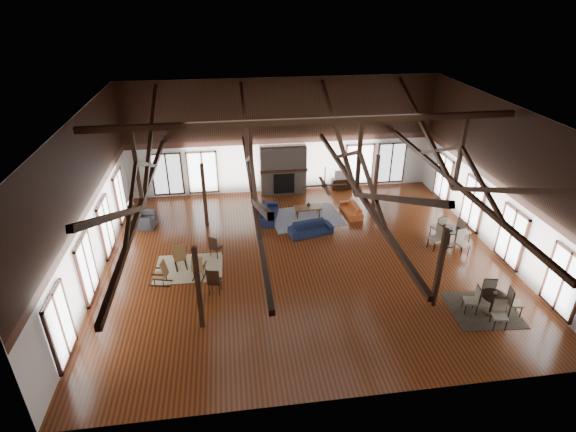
{
  "coord_description": "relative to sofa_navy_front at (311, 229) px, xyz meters",
  "views": [
    {
      "loc": [
        -2.78,
        -15.25,
        10.08
      ],
      "look_at": [
        -0.53,
        1.0,
        1.52
      ],
      "focal_mm": 28.0,
      "sensor_mm": 36.0,
      "label": 1
    }
  ],
  "objects": [
    {
      "name": "sofa_orange",
      "position": [
        2.33,
        1.68,
        -0.04
      ],
      "size": [
        1.72,
        0.78,
        0.49
      ],
      "primitive_type": "imported",
      "rotation": [
        0.0,
        0.0,
        -1.5
      ],
      "color": "#BA5124",
      "rests_on": "floor"
    },
    {
      "name": "ceiling_fan",
      "position": [
        -0.14,
        -3.0,
        3.45
      ],
      "size": [
        1.6,
        1.6,
        0.75
      ],
      "color": "black",
      "rests_on": "roof_truss"
    },
    {
      "name": "wall_front",
      "position": [
        -0.64,
        -9.0,
        2.72
      ],
      "size": [
        16.0,
        0.02,
        6.0
      ],
      "primitive_type": "cube",
      "color": "silver",
      "rests_on": "floor"
    },
    {
      "name": "cup_near",
      "position": [
        5.19,
        -6.12,
        0.49
      ],
      "size": [
        0.14,
        0.14,
        0.09
      ],
      "primitive_type": "imported",
      "rotation": [
        0.0,
        0.0,
        -0.21
      ],
      "color": "#B2B2B2",
      "rests_on": "cafe_table_near"
    },
    {
      "name": "rug_navy",
      "position": [
        0.06,
        1.62,
        -0.28
      ],
      "size": [
        3.61,
        2.89,
        0.01
      ],
      "primitive_type": "cube",
      "rotation": [
        0.0,
        0.0,
        0.12
      ],
      "color": "#1A2449",
      "rests_on": "floor"
    },
    {
      "name": "sofa_navy_left",
      "position": [
        -1.73,
        1.78,
        0.01
      ],
      "size": [
        2.16,
        1.22,
        0.59
      ],
      "primitive_type": "imported",
      "rotation": [
        0.0,
        0.0,
        1.35
      ],
      "color": "#171F40",
      "rests_on": "floor"
    },
    {
      "name": "coffee_table",
      "position": [
        0.18,
        1.77,
        0.14
      ],
      "size": [
        1.31,
        0.73,
        0.48
      ],
      "rotation": [
        0.0,
        0.0,
        0.08
      ],
      "color": "brown",
      "rests_on": "floor"
    },
    {
      "name": "rocking_chair_a",
      "position": [
        -5.59,
        -1.89,
        0.22
      ],
      "size": [
        0.6,
        0.9,
        1.07
      ],
      "rotation": [
        0.0,
        0.0,
        0.21
      ],
      "color": "brown",
      "rests_on": "floor"
    },
    {
      "name": "cup_far",
      "position": [
        5.73,
        -1.77,
        0.53
      ],
      "size": [
        0.16,
        0.16,
        0.1
      ],
      "primitive_type": "imported",
      "rotation": [
        0.0,
        0.0,
        0.38
      ],
      "color": "#B2B2B2",
      "rests_on": "cafe_table_far"
    },
    {
      "name": "wall_right",
      "position": [
        7.36,
        -2.0,
        2.72
      ],
      "size": [
        0.02,
        14.0,
        6.0
      ],
      "primitive_type": "cube",
      "color": "silver",
      "rests_on": "floor"
    },
    {
      "name": "cafe_table_near",
      "position": [
        5.14,
        -6.17,
        0.22
      ],
      "size": [
        1.97,
        1.97,
        1.01
      ],
      "rotation": [
        0.0,
        0.0,
        -0.22
      ],
      "color": "black",
      "rests_on": "floor"
    },
    {
      "name": "side_table_lamp",
      "position": [
        -8.1,
        2.31,
        0.17
      ],
      "size": [
        0.47,
        0.47,
        1.21
      ],
      "color": "black",
      "rests_on": "floor"
    },
    {
      "name": "rocking_chair_c",
      "position": [
        -6.17,
        -2.93,
        0.19
      ],
      "size": [
        0.85,
        0.57,
        1.0
      ],
      "rotation": [
        0.0,
        0.0,
        1.35
      ],
      "color": "brown",
      "rests_on": "floor"
    },
    {
      "name": "side_chair_b",
      "position": [
        -4.24,
        -3.82,
        0.34
      ],
      "size": [
        0.53,
        0.53,
        1.07
      ],
      "rotation": [
        0.0,
        0.0,
        -0.2
      ],
      "color": "black",
      "rests_on": "floor"
    },
    {
      "name": "roof_truss",
      "position": [
        -0.64,
        -2.0,
        3.74
      ],
      "size": [
        15.6,
        14.07,
        3.14
      ],
      "color": "black",
      "rests_on": "wall_back"
    },
    {
      "name": "rug_tan",
      "position": [
        -5.28,
        -2.01,
        -0.28
      ],
      "size": [
        2.66,
        2.11,
        0.01
      ],
      "primitive_type": "cube",
      "rotation": [
        0.0,
        0.0,
        -0.02
      ],
      "color": "tan",
      "rests_on": "floor"
    },
    {
      "name": "wall_left",
      "position": [
        -8.64,
        -2.0,
        2.72
      ],
      "size": [
        0.02,
        14.0,
        6.0
      ],
      "primitive_type": "cube",
      "color": "silver",
      "rests_on": "floor"
    },
    {
      "name": "rocking_chair_b",
      "position": [
        -4.85,
        -2.72,
        0.18
      ],
      "size": [
        0.58,
        0.84,
        0.99
      ],
      "rotation": [
        0.0,
        0.0,
        -0.25
      ],
      "color": "brown",
      "rests_on": "floor"
    },
    {
      "name": "side_chair_a",
      "position": [
        -4.24,
        -1.34,
        0.28
      ],
      "size": [
        0.58,
        0.58,
        0.98
      ],
      "rotation": [
        0.0,
        0.0,
        -0.64
      ],
      "color": "black",
      "rests_on": "floor"
    },
    {
      "name": "fireplace",
      "position": [
        -0.64,
        4.67,
        1.0
      ],
      "size": [
        2.5,
        0.69,
        2.6
      ],
      "color": "#76675A",
      "rests_on": "floor"
    },
    {
      "name": "armchair",
      "position": [
        -7.46,
        1.76,
        0.05
      ],
      "size": [
        1.16,
        1.06,
        0.66
      ],
      "primitive_type": "imported",
      "rotation": [
        0.0,
        0.0,
        1.39
      ],
      "color": "#2D2D2F",
      "rests_on": "floor"
    },
    {
      "name": "tv_console",
      "position": [
        2.63,
        4.75,
        -0.0
      ],
      "size": [
        1.13,
        0.42,
        0.57
      ],
      "primitive_type": "cube",
      "color": "black",
      "rests_on": "floor"
    },
    {
      "name": "vase",
      "position": [
        0.23,
        1.86,
        0.31
      ],
      "size": [
        0.22,
        0.22,
        0.21
      ],
      "primitive_type": "imported",
      "rotation": [
        0.0,
        0.0,
        0.1
      ],
      "color": "#B2B2B2",
      "rests_on": "coffee_table"
    },
    {
      "name": "post_grid",
      "position": [
        -0.64,
        -2.0,
        1.24
      ],
      "size": [
        8.16,
        7.16,
        3.05
      ],
      "color": "black",
      "rests_on": "floor"
    },
    {
      "name": "cafe_table_far",
      "position": [
        5.73,
        -1.72,
        0.25
      ],
      "size": [
        2.09,
        2.09,
        1.07
      ],
      "rotation": [
        0.0,
        0.0,
        0.28
      ],
      "color": "black",
      "rests_on": "floor"
    },
    {
      "name": "ceiling",
      "position": [
        -0.64,
        -2.0,
        5.72
      ],
      "size": [
        16.0,
        14.0,
        0.02
      ],
      "primitive_type": "cube",
      "color": "black",
      "rests_on": "wall_back"
    },
    {
      "name": "television",
      "position": [
        2.63,
        4.75,
        0.55
      ],
      "size": [
        0.93,
        0.12,
        0.53
      ],
      "primitive_type": "imported",
      "rotation": [
        0.0,
        0.0,
        -0.0
      ],
      "color": "#B2B2B2",
      "rests_on": "tv_console"
    },
    {
      "name": "floor",
      "position": [
        -0.64,
        -2.0,
        -0.28
      ],
      "size": [
        16.0,
        16.0,
        0.0
      ],
      "primitive_type": "plane",
      "color": "#5F3014",
      "rests_on": "ground"
    },
    {
      "name": "rug_dark",
      "position": [
        4.97,
        -6.01,
        -0.28
      ],
      "size": [
        2.44,
        2.25,
        0.01
      ],
      "primitive_type": "cube",
      "rotation": [
        0.0,
        0.0,
        -0.08
      ],
      "color": "black",
      "rests_on": "floor"
    },
    {
      "name": "sofa_navy_front",
      "position": [
        0.0,
        0.0,
        0.0
      ],
      "size": [
        2.06,
        1.15,
        0.57
      ],
      "primitive_type": "imported",
      "rotation": [
        0.0,
        0.0,
        0.21
      ],
      "color": "#141D39",
      "rests_on": "floor"
    },
    {
      "name": "wall_back",
      "position": [
        -0.64,
        5.0,
        2.72
      ],
      "size": [
        16.0,
        0.02,
        6.0
      ],
      "primitive_type": "cube",
      "color": "silver",
      "rests_on": "floor"
    }
  ]
}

